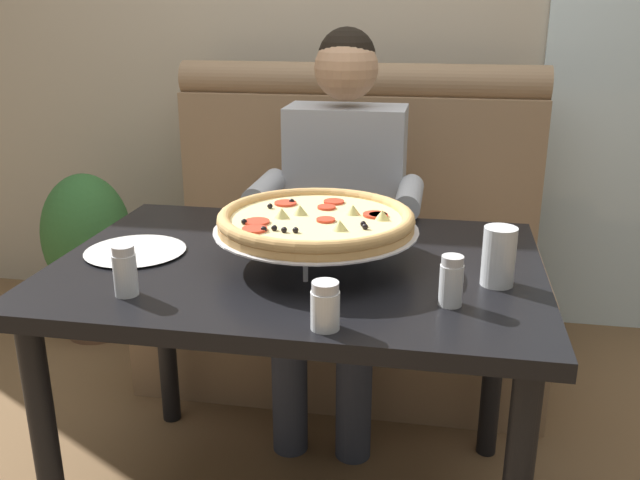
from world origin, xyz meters
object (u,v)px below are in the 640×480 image
object	(u,v)px
pizza	(316,221)
shaker_parmesan	(451,284)
potted_plant	(88,248)
shaker_pepper_flakes	(325,309)
dining_table	(299,296)
drinking_glass	(498,259)
plate_near_left	(135,249)
diner_main	(341,204)
booth_bench	(348,264)
shaker_oregano	(125,274)

from	to	relation	value
pizza	shaker_parmesan	bearing A→B (deg)	-32.24
potted_plant	shaker_pepper_flakes	bearing A→B (deg)	-46.15
dining_table	potted_plant	world-z (taller)	dining_table
dining_table	drinking_glass	bearing A→B (deg)	-8.08
shaker_pepper_flakes	plate_near_left	size ratio (longest dim) A/B	0.38
pizza	potted_plant	world-z (taller)	pizza
dining_table	plate_near_left	world-z (taller)	plate_near_left
pizza	shaker_pepper_flakes	xyz separation A→B (m)	(0.09, -0.36, -0.06)
shaker_pepper_flakes	shaker_parmesan	bearing A→B (deg)	33.38
shaker_parmesan	potted_plant	bearing A→B (deg)	142.73
dining_table	shaker_pepper_flakes	xyz separation A→B (m)	(0.13, -0.36, 0.14)
pizza	potted_plant	distance (m)	1.52
dining_table	plate_near_left	bearing A→B (deg)	-178.10
dining_table	plate_near_left	distance (m)	0.44
shaker_pepper_flakes	plate_near_left	xyz separation A→B (m)	(-0.55, 0.34, -0.03)
diner_main	shaker_pepper_flakes	xyz separation A→B (m)	(0.12, -0.98, 0.07)
shaker_parmesan	shaker_pepper_flakes	world-z (taller)	shaker_parmesan
booth_bench	shaker_pepper_flakes	size ratio (longest dim) A/B	14.64
plate_near_left	booth_bench	bearing A→B (deg)	64.86
diner_main	shaker_parmesan	size ratio (longest dim) A/B	11.64
shaker_oregano	potted_plant	size ratio (longest dim) A/B	0.16
booth_bench	shaker_oregano	bearing A→B (deg)	-105.62
shaker_parmesan	shaker_oregano	world-z (taller)	shaker_oregano
plate_near_left	dining_table	bearing A→B (deg)	1.90
diner_main	potted_plant	size ratio (longest dim) A/B	1.82
booth_bench	dining_table	xyz separation A→B (m)	(0.00, -0.89, 0.24)
dining_table	pizza	xyz separation A→B (m)	(0.04, 0.01, 0.20)
dining_table	potted_plant	xyz separation A→B (m)	(-1.09, 0.91, -0.26)
dining_table	potted_plant	distance (m)	1.44
drinking_glass	dining_table	bearing A→B (deg)	171.92
shaker_parmesan	shaker_pepper_flakes	distance (m)	0.29
booth_bench	shaker_oregano	world-z (taller)	booth_bench
booth_bench	potted_plant	xyz separation A→B (m)	(-1.09, 0.02, -0.01)
booth_bench	shaker_parmesan	size ratio (longest dim) A/B	13.06
drinking_glass	booth_bench	bearing A→B (deg)	116.33
pizza	shaker_oregano	distance (m)	0.46
booth_bench	potted_plant	size ratio (longest dim) A/B	2.04
shaker_parmesan	shaker_pepper_flakes	xyz separation A→B (m)	(-0.24, -0.16, -0.01)
shaker_pepper_flakes	dining_table	bearing A→B (deg)	109.93
pizza	diner_main	bearing A→B (deg)	92.97
shaker_parmesan	drinking_glass	bearing A→B (deg)	52.12
potted_plant	pizza	bearing A→B (deg)	-38.61
shaker_oregano	drinking_glass	distance (m)	0.82
shaker_pepper_flakes	drinking_glass	xyz separation A→B (m)	(0.34, 0.29, 0.02)
shaker_oregano	diner_main	bearing A→B (deg)	69.40
booth_bench	shaker_parmesan	world-z (taller)	booth_bench
diner_main	shaker_parmesan	bearing A→B (deg)	-66.49
pizza	shaker_pepper_flakes	size ratio (longest dim) A/B	5.11
diner_main	shaker_oregano	size ratio (longest dim) A/B	11.25
pizza	drinking_glass	world-z (taller)	pizza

